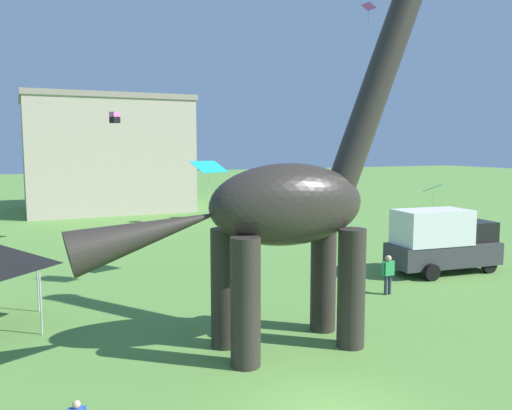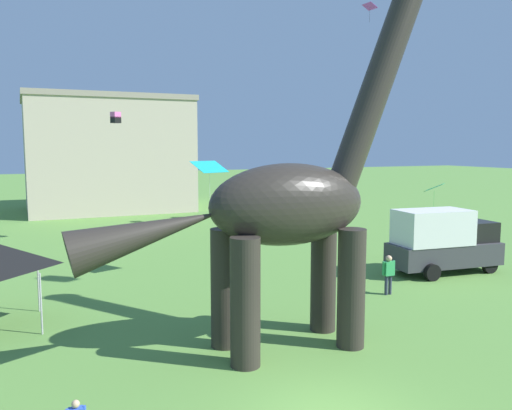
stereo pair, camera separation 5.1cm
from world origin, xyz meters
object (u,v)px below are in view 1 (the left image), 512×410
Objects in this scene: parked_box_truck at (442,240)px; kite_mid_left at (407,12)px; kite_mid_center at (115,117)px; dinosaur_sculpture at (287,204)px; kite_far_left at (209,167)px; person_photographer at (388,271)px; kite_far_right at (369,6)px; kite_near_low at (434,187)px.

parked_box_truck is 3.58× the size of kite_mid_left.
parked_box_truck is 8.15× the size of kite_mid_center.
kite_far_left is at bearing 62.17° from dinosaur_sculpture.
kite_mid_left reaches higher than kite_mid_center.
parked_box_truck is at bearing -48.58° from kite_mid_center.
kite_mid_center is at bearing 136.98° from parked_box_truck.
person_photographer is 2.40× the size of kite_mid_center.
person_photographer is at bearing -122.56° from kite_far_right.
kite_far_left is at bearing -151.25° from kite_far_right.
parked_box_truck is at bearing -121.82° from person_photographer.
kite_near_low is 15.88m from kite_far_right.
kite_far_left is 1.58× the size of kite_far_right.
kite_far_right is (15.04, 8.25, 10.88)m from kite_far_left.
person_photographer is at bearing 4.16° from dinosaur_sculpture.
dinosaur_sculpture is 7.74× the size of kite_mid_left.
kite_far_right is (17.55, -2.65, 8.08)m from kite_mid_center.
dinosaur_sculpture is 6.02× the size of kite_far_left.
person_photographer is at bearing -46.70° from kite_far_left.
person_photographer is 1.29× the size of kite_far_right.
kite_mid_center is 19.91m from kite_near_low.
parked_box_truck is at bearing -123.60° from kite_near_low.
kite_far_left is (-10.75, 4.14, 3.66)m from parked_box_truck.
kite_far_left is at bearing 164.51° from parked_box_truck.
dinosaur_sculpture is at bearing -137.07° from kite_mid_left.
parked_box_truck is at bearing -109.09° from kite_far_right.
person_photographer is 1.05× the size of kite_mid_left.
person_photographer is 22.87m from kite_far_right.
kite_far_left is 2.93× the size of kite_mid_center.
kite_near_low is (12.41, -1.64, -1.27)m from kite_far_left.
kite_mid_left reaches higher than kite_far_right.
kite_mid_center reaches higher than kite_near_low.
dinosaur_sculpture reaches higher than kite_far_left.
dinosaur_sculpture is 13.12m from parked_box_truck.
kite_mid_center is at bearing -28.32° from person_photographer.
dinosaur_sculpture is 15.46m from kite_near_low.
dinosaur_sculpture is 6.95× the size of kite_near_low.
kite_far_left is 11.53m from kite_mid_center.
kite_far_right is at bearing 75.13° from kite_near_low.
person_photographer is at bearing -151.92° from parked_box_truck.
kite_far_right is (-4.02, -0.69, -0.16)m from kite_mid_left.
person_photographer is 8.55m from kite_near_low.
kite_far_right reaches higher than dinosaur_sculpture.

